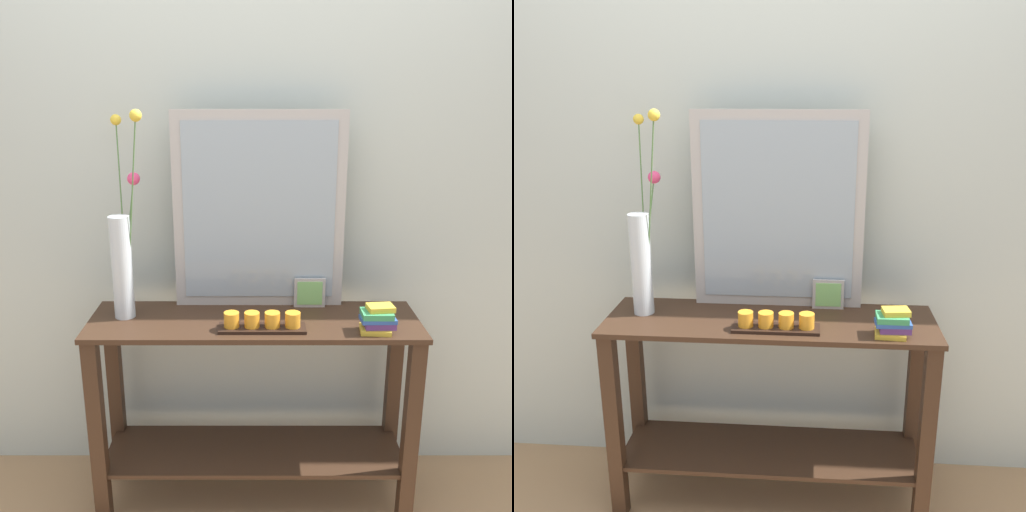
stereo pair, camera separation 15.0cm
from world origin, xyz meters
The scene contains 8 objects.
ground_plane centered at (0.00, 0.00, -0.01)m, with size 7.00×6.00×0.02m, color #A87F56.
wall_back centered at (0.00, 0.31, 1.35)m, with size 6.40×0.08×2.70m, color beige.
console_table centered at (0.00, 0.00, 0.49)m, with size 1.26×0.37×0.80m.
mirror_leaning centered at (0.02, 0.15, 1.19)m, with size 0.67×0.03×0.77m.
tall_vase_left centered at (-0.49, 0.03, 1.04)m, with size 0.16×0.23×0.78m.
candle_tray centered at (0.03, -0.10, 0.83)m, with size 0.32×0.09×0.07m.
picture_frame_small centered at (0.22, 0.12, 0.86)m, with size 0.12×0.01×0.12m.
book_stack centered at (0.45, -0.11, 0.85)m, with size 0.13×0.09×0.10m.
Camera 1 is at (0.01, -1.99, 1.65)m, focal length 39.70 mm.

